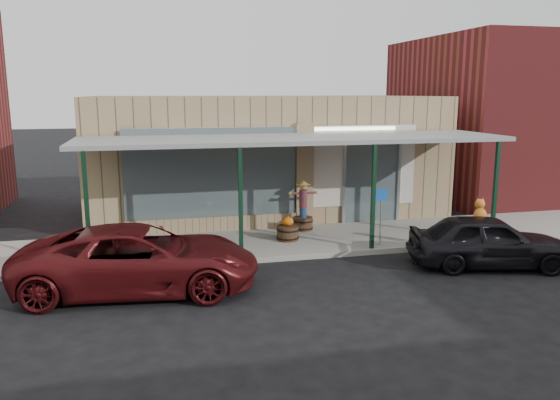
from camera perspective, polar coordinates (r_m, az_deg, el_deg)
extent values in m
plane|color=black|center=(12.69, 5.70, -8.84)|extent=(120.00, 120.00, 0.00)
cube|color=gray|center=(15.95, 1.51, -4.30)|extent=(40.00, 3.20, 0.15)
cube|color=#907E58|center=(19.98, -1.83, 4.76)|extent=(12.00, 6.00, 4.20)
cube|color=#4F5E60|center=(16.58, -7.13, 2.66)|extent=(5.20, 0.06, 2.80)
cube|color=#4F5E60|center=(18.06, 9.49, 2.01)|extent=(1.80, 0.06, 2.80)
cube|color=#907E58|center=(17.20, 2.52, 2.37)|extent=(0.55, 0.30, 3.40)
cube|color=#907E58|center=(16.92, -7.02, -2.51)|extent=(5.20, 0.30, 0.50)
cube|color=beige|center=(17.05, 0.20, 3.32)|extent=(9.00, 0.02, 2.60)
cube|color=white|center=(16.90, 0.23, 7.34)|extent=(7.50, 0.03, 0.10)
cube|color=gray|center=(15.42, 1.57, 6.41)|extent=(12.00, 3.00, 0.12)
cube|color=black|center=(13.78, -19.51, -1.11)|extent=(0.10, 0.10, 2.95)
cube|color=black|center=(13.86, -4.14, -0.43)|extent=(0.10, 0.10, 2.95)
cube|color=black|center=(14.84, 9.71, 0.22)|extent=(0.10, 0.10, 2.95)
cube|color=black|center=(16.63, 21.55, 0.76)|extent=(0.10, 0.10, 2.95)
cube|color=maroon|center=(26.58, 26.59, 7.68)|extent=(12.00, 8.00, 6.50)
cylinder|color=#492F1D|center=(16.88, 2.41, -2.47)|extent=(0.71, 0.71, 0.40)
cylinder|color=navy|center=(16.80, 2.42, -1.31)|extent=(0.26, 0.26, 0.30)
cylinder|color=#9C3416|center=(16.71, 2.44, 0.12)|extent=(0.28, 0.28, 0.55)
sphere|color=#B28B44|center=(16.64, 2.45, 1.41)|extent=(0.22, 0.22, 0.22)
cone|color=#B28B44|center=(16.62, 2.45, 1.85)|extent=(0.36, 0.36, 0.14)
cylinder|color=#492F1D|center=(15.72, 0.80, -3.47)|extent=(0.78, 0.78, 0.42)
ellipsoid|color=#DD580D|center=(15.63, 0.81, -2.25)|extent=(0.33, 0.33, 0.27)
cylinder|color=#4C471E|center=(15.60, 0.81, -1.69)|extent=(0.04, 0.04, 0.06)
cylinder|color=gray|center=(15.37, 10.47, -2.38)|extent=(0.04, 0.04, 1.26)
cube|color=blue|center=(15.20, 10.57, 0.52)|extent=(0.33, 0.08, 0.33)
imported|color=black|center=(14.68, 20.98, -4.03)|extent=(4.20, 2.50, 1.34)
ellipsoid|color=orange|center=(15.36, 20.17, -1.60)|extent=(0.36, 0.30, 0.46)
sphere|color=orange|center=(15.34, 20.16, -0.39)|extent=(0.26, 0.26, 0.26)
cylinder|color=#16651F|center=(15.33, 20.22, -0.93)|extent=(0.18, 0.18, 0.02)
imported|color=#521013|center=(12.48, -14.46, -5.98)|extent=(5.46, 2.96, 1.45)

